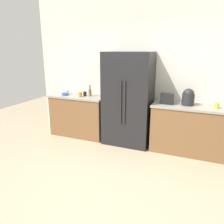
% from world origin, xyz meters
% --- Properties ---
extents(ground_plane, '(9.84, 9.84, 0.00)m').
position_xyz_m(ground_plane, '(0.00, 0.00, 0.00)').
color(ground_plane, tan).
extents(kitchen_back_panel, '(4.92, 0.10, 3.08)m').
position_xyz_m(kitchen_back_panel, '(0.00, 1.89, 1.54)').
color(kitchen_back_panel, silver).
rests_on(kitchen_back_panel, ground_plane).
extents(counter_left, '(1.29, 0.61, 0.93)m').
position_xyz_m(counter_left, '(-1.31, 1.54, 0.47)').
color(counter_left, brown).
rests_on(counter_left, ground_plane).
extents(counter_right, '(1.58, 0.61, 0.93)m').
position_xyz_m(counter_right, '(1.17, 1.54, 0.47)').
color(counter_right, brown).
rests_on(counter_right, ground_plane).
extents(refrigerator, '(0.95, 0.63, 1.89)m').
position_xyz_m(refrigerator, '(-0.15, 1.52, 0.94)').
color(refrigerator, black).
rests_on(refrigerator, ground_plane).
extents(toaster, '(0.24, 0.15, 0.21)m').
position_xyz_m(toaster, '(0.64, 1.50, 1.03)').
color(toaster, black).
rests_on(toaster, counter_right).
extents(rice_cooker, '(0.22, 0.22, 0.31)m').
position_xyz_m(rice_cooker, '(1.01, 1.55, 1.08)').
color(rice_cooker, '#262628').
rests_on(rice_cooker, counter_right).
extents(bottle_a, '(0.06, 0.06, 0.24)m').
position_xyz_m(bottle_a, '(-1.06, 1.58, 1.02)').
color(bottle_a, brown).
rests_on(bottle_a, counter_left).
extents(cup_a, '(0.07, 0.07, 0.09)m').
position_xyz_m(cup_a, '(-1.17, 1.56, 0.98)').
color(cup_a, black).
rests_on(cup_a, counter_left).
extents(cup_b, '(0.08, 0.08, 0.10)m').
position_xyz_m(cup_b, '(1.50, 1.52, 0.98)').
color(cup_b, yellow).
rests_on(cup_b, counter_right).
extents(cup_c, '(0.07, 0.07, 0.10)m').
position_xyz_m(cup_c, '(-1.65, 1.60, 0.98)').
color(cup_c, white).
rests_on(cup_c, counter_left).
extents(cup_d, '(0.08, 0.08, 0.10)m').
position_xyz_m(cup_d, '(-1.22, 1.44, 0.98)').
color(cup_d, orange).
rests_on(cup_d, counter_left).
extents(bowl_a, '(0.15, 0.15, 0.05)m').
position_xyz_m(bowl_a, '(-1.61, 1.45, 0.96)').
color(bowl_a, blue).
rests_on(bowl_a, counter_left).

